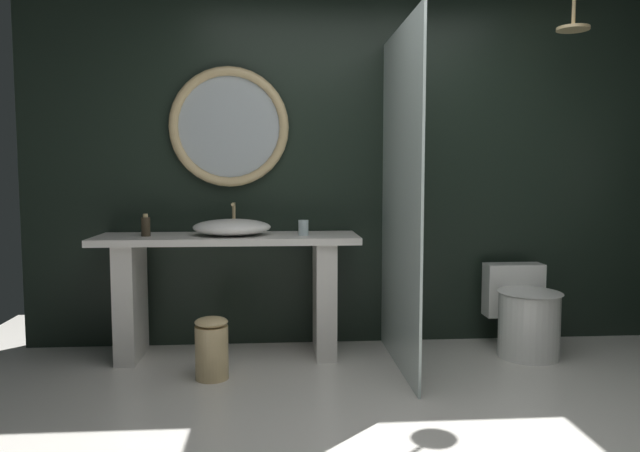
{
  "coord_description": "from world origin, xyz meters",
  "views": [
    {
      "loc": [
        -0.61,
        -2.46,
        1.24
      ],
      "look_at": [
        -0.37,
        0.82,
        0.95
      ],
      "focal_mm": 33.56,
      "sensor_mm": 36.0,
      "label": 1
    }
  ],
  "objects_px": {
    "toilet": "(525,315)",
    "round_wall_mirror": "(229,127)",
    "soap_dispenser": "(146,226)",
    "waste_bin": "(212,348)",
    "tumbler_cup": "(303,228)",
    "vessel_sink": "(232,227)",
    "rain_shower_head": "(573,25)"
  },
  "relations": [
    {
      "from": "round_wall_mirror",
      "to": "waste_bin",
      "type": "distance_m",
      "value": 1.54
    },
    {
      "from": "tumbler_cup",
      "to": "rain_shower_head",
      "type": "xyz_separation_m",
      "value": [
        1.77,
        -0.1,
        1.34
      ]
    },
    {
      "from": "toilet",
      "to": "round_wall_mirror",
      "type": "bearing_deg",
      "value": 170.12
    },
    {
      "from": "soap_dispenser",
      "to": "toilet",
      "type": "distance_m",
      "value": 2.64
    },
    {
      "from": "round_wall_mirror",
      "to": "waste_bin",
      "type": "height_order",
      "value": "round_wall_mirror"
    },
    {
      "from": "waste_bin",
      "to": "vessel_sink",
      "type": "bearing_deg",
      "value": 77.49
    },
    {
      "from": "rain_shower_head",
      "to": "soap_dispenser",
      "type": "bearing_deg",
      "value": 177.64
    },
    {
      "from": "tumbler_cup",
      "to": "waste_bin",
      "type": "distance_m",
      "value": 0.99
    },
    {
      "from": "vessel_sink",
      "to": "rain_shower_head",
      "type": "bearing_deg",
      "value": -3.22
    },
    {
      "from": "soap_dispenser",
      "to": "rain_shower_head",
      "type": "distance_m",
      "value": 3.11
    },
    {
      "from": "vessel_sink",
      "to": "rain_shower_head",
      "type": "xyz_separation_m",
      "value": [
        2.25,
        -0.13,
        1.33
      ]
    },
    {
      "from": "vessel_sink",
      "to": "waste_bin",
      "type": "height_order",
      "value": "vessel_sink"
    },
    {
      "from": "soap_dispenser",
      "to": "waste_bin",
      "type": "xyz_separation_m",
      "value": [
        0.47,
        -0.43,
        -0.7
      ]
    },
    {
      "from": "soap_dispenser",
      "to": "waste_bin",
      "type": "height_order",
      "value": "soap_dispenser"
    },
    {
      "from": "soap_dispenser",
      "to": "toilet",
      "type": "relative_size",
      "value": 0.25
    },
    {
      "from": "vessel_sink",
      "to": "tumbler_cup",
      "type": "relative_size",
      "value": 5.0
    },
    {
      "from": "tumbler_cup",
      "to": "toilet",
      "type": "distance_m",
      "value": 1.64
    },
    {
      "from": "tumbler_cup",
      "to": "soap_dispenser",
      "type": "xyz_separation_m",
      "value": [
        -1.04,
        0.02,
        0.02
      ]
    },
    {
      "from": "tumbler_cup",
      "to": "round_wall_mirror",
      "type": "bearing_deg",
      "value": 150.68
    },
    {
      "from": "rain_shower_head",
      "to": "toilet",
      "type": "bearing_deg",
      "value": 173.15
    },
    {
      "from": "soap_dispenser",
      "to": "rain_shower_head",
      "type": "relative_size",
      "value": 0.47
    },
    {
      "from": "tumbler_cup",
      "to": "soap_dispenser",
      "type": "bearing_deg",
      "value": 179.04
    },
    {
      "from": "tumbler_cup",
      "to": "toilet",
      "type": "relative_size",
      "value": 0.17
    },
    {
      "from": "rain_shower_head",
      "to": "toilet",
      "type": "xyz_separation_m",
      "value": [
        -0.25,
        0.03,
        -1.94
      ]
    },
    {
      "from": "tumbler_cup",
      "to": "soap_dispenser",
      "type": "height_order",
      "value": "soap_dispenser"
    },
    {
      "from": "soap_dispenser",
      "to": "round_wall_mirror",
      "type": "xyz_separation_m",
      "value": [
        0.54,
        0.27,
        0.67
      ]
    },
    {
      "from": "round_wall_mirror",
      "to": "vessel_sink",
      "type": "bearing_deg",
      "value": -83.42
    },
    {
      "from": "vessel_sink",
      "to": "toilet",
      "type": "bearing_deg",
      "value": -2.76
    },
    {
      "from": "vessel_sink",
      "to": "toilet",
      "type": "height_order",
      "value": "vessel_sink"
    },
    {
      "from": "toilet",
      "to": "waste_bin",
      "type": "relative_size",
      "value": 1.57
    },
    {
      "from": "vessel_sink",
      "to": "soap_dispenser",
      "type": "bearing_deg",
      "value": -178.91
    },
    {
      "from": "soap_dispenser",
      "to": "waste_bin",
      "type": "distance_m",
      "value": 0.95
    }
  ]
}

